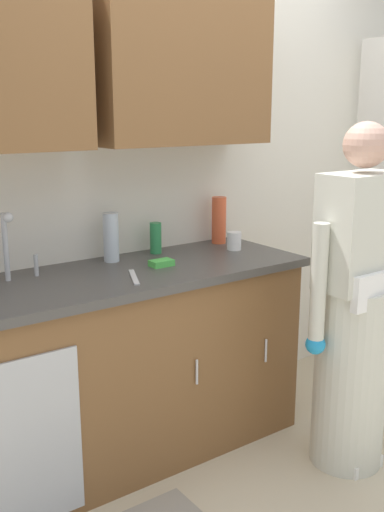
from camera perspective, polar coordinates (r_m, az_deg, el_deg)
The scene contains 12 objects.
ground_plane at distance 2.91m, azimuth 9.85°, elevation -21.20°, with size 9.00×9.00×0.00m, color beige.
kitchen_wall_with_uppers at distance 3.09m, azimuth -4.26°, elevation 10.33°, with size 4.80×0.44×2.70m.
counter_cabinet at distance 2.89m, azimuth -7.93°, elevation -11.13°, with size 1.90×0.62×0.90m.
countertop at distance 2.73m, azimuth -8.22°, elevation -2.11°, with size 1.96×0.66×0.04m, color #474442.
sink at distance 2.59m, azimuth -15.44°, elevation -3.19°, with size 0.50×0.36×0.35m.
person_at_sink at distance 2.86m, azimuth 15.32°, elevation -6.54°, with size 0.55×0.34×1.62m.
bottle_cleaner_spray at distance 2.91m, azimuth -7.81°, elevation 1.80°, with size 0.08×0.08×0.24m, color silver.
bottle_water_tall at distance 3.30m, azimuth 2.61°, elevation 3.47°, with size 0.08×0.08×0.26m, color #E05933.
bottle_dish_liquid at distance 3.07m, azimuth -3.52°, elevation 1.74°, with size 0.06×0.06×0.16m, color #2D8C4C.
cup_by_sink at distance 3.16m, azimuth 4.09°, elevation 1.47°, with size 0.08×0.08×0.10m, color white.
knife_on_counter at distance 2.64m, azimuth -5.61°, elevation -2.04°, with size 0.24×0.02×0.01m, color silver.
sponge at distance 2.83m, azimuth -2.96°, elevation -0.68°, with size 0.11×0.07×0.03m, color #4CBF4C.
Camera 1 is at (-1.74, -1.64, 1.67)m, focal length 41.50 mm.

